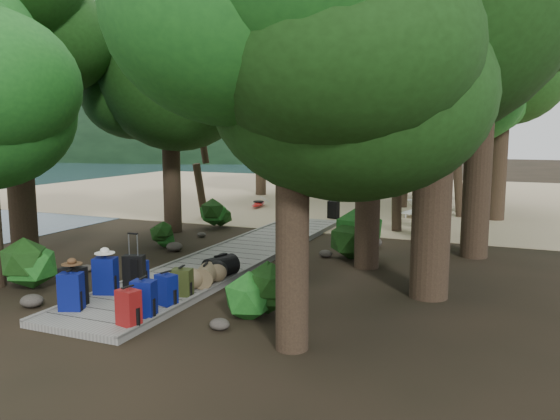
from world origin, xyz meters
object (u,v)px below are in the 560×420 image
at_px(backpack_right_b, 144,297).
at_px(suitcase_on_boardwalk, 134,271).
at_px(backpack_right_d, 182,281).
at_px(backpack_left_c, 105,274).
at_px(duffel_right_khaki, 206,275).
at_px(duffel_right_black, 221,267).
at_px(sun_lounger, 414,209).
at_px(backpack_left_a, 71,289).
at_px(lone_suitcase_on_sand, 333,210).
at_px(kayak, 259,203).
at_px(backpack_right_c, 166,288).
at_px(backpack_right_a, 128,306).
at_px(backpack_left_b, 73,284).
at_px(backpack_left_d, 140,269).

distance_m(backpack_right_b, suitcase_on_boardwalk, 1.91).
bearing_deg(backpack_right_d, backpack_left_c, -173.85).
distance_m(duffel_right_khaki, suitcase_on_boardwalk, 1.44).
relative_size(duffel_right_black, sun_lounger, 0.40).
distance_m(backpack_right_d, duffel_right_black, 1.47).
xyz_separation_m(backpack_left_a, lone_suitcase_on_sand, (1.04, 12.22, -0.15)).
bearing_deg(kayak, suitcase_on_boardwalk, -86.71).
distance_m(backpack_left_a, duffel_right_black, 3.24).
xyz_separation_m(backpack_right_d, sun_lounger, (2.44, 12.37, -0.09)).
distance_m(backpack_right_b, backpack_right_c, 0.69).
distance_m(backpack_left_a, backpack_left_c, 1.02).
xyz_separation_m(backpack_right_a, suitcase_on_boardwalk, (-1.31, 1.86, -0.00)).
bearing_deg(duffel_right_black, suitcase_on_boardwalk, -116.25).
xyz_separation_m(duffel_right_black, lone_suitcase_on_sand, (-0.31, 9.29, -0.01)).
distance_m(duffel_right_khaki, kayak, 12.54).
xyz_separation_m(backpack_left_c, sun_lounger, (3.87, 12.82, -0.20)).
bearing_deg(backpack_right_d, backpack_right_c, -97.12).
xyz_separation_m(backpack_left_c, backpack_right_d, (1.43, 0.46, -0.10)).
bearing_deg(backpack_right_d, sun_lounger, 67.28).
height_order(duffel_right_khaki, suitcase_on_boardwalk, suitcase_on_boardwalk).
relative_size(backpack_right_a, duffel_right_black, 0.89).
xyz_separation_m(duffel_right_black, suitcase_on_boardwalk, (-1.25, -1.32, 0.09)).
relative_size(backpack_left_c, backpack_right_a, 1.20).
bearing_deg(backpack_right_c, backpack_left_b, -141.57).
xyz_separation_m(backpack_right_d, duffel_right_black, (0.04, 1.46, -0.06)).
bearing_deg(sun_lounger, backpack_left_a, -88.52).
height_order(backpack_left_b, lone_suitcase_on_sand, backpack_left_b).
bearing_deg(backpack_right_a, lone_suitcase_on_sand, 104.55).
height_order(backpack_left_b, backpack_right_d, backpack_left_b).
bearing_deg(duffel_right_black, kayak, 128.13).
height_order(backpack_left_a, duffel_right_khaki, backpack_left_a).
distance_m(duffel_right_black, lone_suitcase_on_sand, 9.29).
relative_size(backpack_right_a, lone_suitcase_on_sand, 1.02).
height_order(duffel_right_black, suitcase_on_boardwalk, suitcase_on_boardwalk).
height_order(backpack_right_a, sun_lounger, backpack_right_a).
bearing_deg(backpack_left_d, backpack_left_c, -89.63).
height_order(backpack_left_a, backpack_right_a, backpack_left_a).
height_order(lone_suitcase_on_sand, sun_lounger, lone_suitcase_on_sand).
height_order(backpack_left_a, sun_lounger, backpack_left_a).
distance_m(backpack_right_d, sun_lounger, 12.61).
bearing_deg(backpack_right_b, backpack_right_a, -96.14).
height_order(backpack_left_c, duffel_right_black, backpack_left_c).
bearing_deg(duffel_right_khaki, backpack_right_b, -107.53).
relative_size(backpack_right_c, duffel_right_black, 0.85).
bearing_deg(backpack_left_b, backpack_right_c, 18.16).
height_order(backpack_left_d, sun_lounger, sun_lounger).
relative_size(backpack_left_b, sun_lounger, 0.42).
distance_m(backpack_left_a, kayak, 14.31).
relative_size(backpack_right_d, duffel_right_black, 0.79).
relative_size(backpack_right_b, suitcase_on_boardwalk, 1.07).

